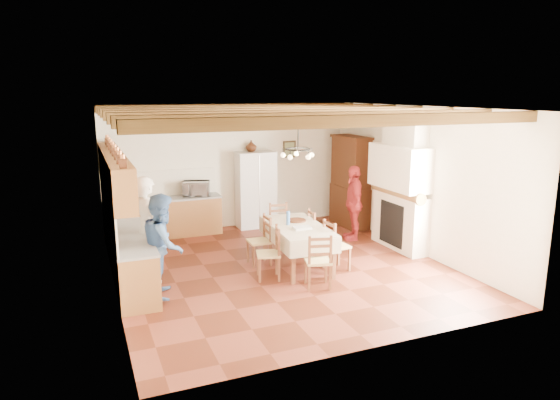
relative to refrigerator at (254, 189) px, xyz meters
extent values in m
cube|color=#4B1D0F|center=(-0.55, -3.09, -0.94)|extent=(6.00, 6.50, 0.02)
cube|color=white|center=(-0.55, -3.09, 2.08)|extent=(6.00, 6.50, 0.02)
cube|color=beige|center=(-0.55, 0.17, 0.57)|extent=(6.00, 0.02, 3.00)
cube|color=beige|center=(-0.55, -6.35, 0.57)|extent=(6.00, 0.02, 3.00)
cube|color=beige|center=(-3.56, -3.09, 0.57)|extent=(0.02, 6.50, 3.00)
cube|color=beige|center=(2.46, -3.09, 0.57)|extent=(0.02, 6.50, 3.00)
cube|color=brown|center=(-3.25, -2.04, -0.50)|extent=(0.60, 4.30, 0.86)
cube|color=brown|center=(-2.10, -0.14, -0.50)|extent=(2.30, 0.60, 0.86)
cube|color=gray|center=(-3.25, -2.04, -0.05)|extent=(0.62, 4.30, 0.04)
cube|color=gray|center=(-2.10, -0.14, -0.05)|extent=(2.34, 0.62, 0.04)
cube|color=silver|center=(-3.54, -2.04, 0.27)|extent=(0.03, 4.30, 0.60)
cube|color=silver|center=(-2.10, 0.14, 0.27)|extent=(2.30, 0.03, 0.60)
cube|color=brown|center=(-3.38, -2.04, 0.92)|extent=(0.35, 4.20, 0.70)
cube|color=#2F2413|center=(1.00, 0.14, 0.92)|extent=(0.34, 0.03, 0.42)
cube|color=silver|center=(0.00, 0.00, 0.00)|extent=(0.93, 0.77, 1.85)
cube|color=beige|center=(-0.23, -3.12, -0.14)|extent=(1.06, 1.91, 0.05)
cube|color=brown|center=(-0.67, -3.92, -0.55)|extent=(0.07, 0.07, 0.76)
cube|color=brown|center=(0.10, -3.97, -0.55)|extent=(0.07, 0.07, 0.76)
cube|color=brown|center=(-0.56, -2.27, -0.55)|extent=(0.07, 0.07, 0.76)
cube|color=brown|center=(0.20, -2.32, -0.55)|extent=(0.07, 0.07, 0.76)
torus|color=black|center=(-0.23, -3.12, 1.32)|extent=(0.47, 0.47, 0.03)
imported|color=silver|center=(-2.94, -2.84, 0.02)|extent=(0.67, 0.81, 1.89)
imported|color=#3F6297|center=(-2.79, -3.52, -0.08)|extent=(0.83, 0.96, 1.69)
imported|color=#AC292A|center=(1.67, -1.95, -0.09)|extent=(0.70, 1.06, 1.68)
imported|color=silver|center=(-1.47, -0.14, 0.14)|extent=(0.70, 0.57, 0.34)
imported|color=#371E0B|center=(-0.06, 0.00, 1.06)|extent=(0.28, 0.28, 0.27)
camera|label=1|loc=(-3.96, -11.40, 2.36)|focal=32.00mm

